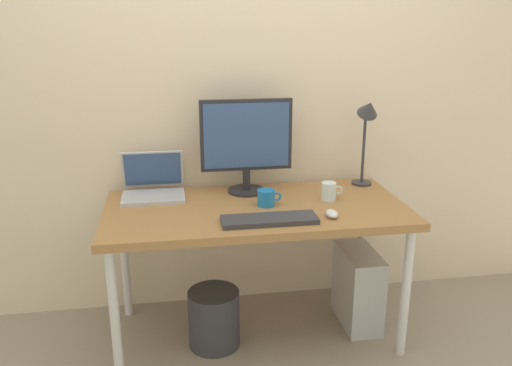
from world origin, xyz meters
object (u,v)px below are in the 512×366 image
at_px(mouse, 332,214).
at_px(coffee_mug, 266,198).
at_px(monitor, 246,141).
at_px(glass_cup, 329,191).
at_px(computer_tower, 358,288).
at_px(desk, 256,217).
at_px(laptop, 153,185).
at_px(keyboard, 269,220).
at_px(wastebasket, 214,318).
at_px(desk_lamp, 367,122).

xyz_separation_m(mouse, coffee_mug, (-0.27, 0.20, 0.02)).
distance_m(monitor, glass_cup, 0.50).
relative_size(mouse, glass_cup, 0.81).
bearing_deg(monitor, computer_tower, -20.70).
bearing_deg(coffee_mug, glass_cup, 5.48).
bearing_deg(mouse, desk, 147.34).
bearing_deg(coffee_mug, desk, 175.98).
xyz_separation_m(laptop, keyboard, (0.53, -0.47, -0.05)).
distance_m(laptop, wastebasket, 0.76).
xyz_separation_m(desk, desk_lamp, (0.64, 0.23, 0.42)).
relative_size(laptop, glass_cup, 2.89).
bearing_deg(desk_lamp, wastebasket, -160.95).
height_order(desk, glass_cup, glass_cup).
bearing_deg(desk_lamp, mouse, -125.98).
bearing_deg(mouse, desk_lamp, 54.02).
bearing_deg(glass_cup, desk_lamp, 37.82).
relative_size(mouse, coffee_mug, 0.73).
distance_m(coffee_mug, glass_cup, 0.33).
xyz_separation_m(desk_lamp, keyboard, (-0.62, -0.45, -0.35)).
bearing_deg(glass_cup, computer_tower, -4.96).
bearing_deg(keyboard, mouse, 2.80).
bearing_deg(desk_lamp, glass_cup, -142.18).
xyz_separation_m(keyboard, mouse, (0.30, 0.01, 0.01)).
relative_size(laptop, wastebasket, 1.07).
height_order(monitor, laptop, monitor).
distance_m(monitor, wastebasket, 0.92).
distance_m(monitor, coffee_mug, 0.34).
bearing_deg(glass_cup, wastebasket, -170.90).
bearing_deg(mouse, keyboard, -177.20).
height_order(monitor, mouse, monitor).
relative_size(desk, glass_cup, 13.43).
relative_size(glass_cup, wastebasket, 0.37).
relative_size(desk_lamp, computer_tower, 1.19).
height_order(monitor, desk_lamp, desk_lamp).
relative_size(monitor, keyboard, 1.13).
height_order(desk_lamp, computer_tower, desk_lamp).
relative_size(mouse, wastebasket, 0.30).
xyz_separation_m(mouse, glass_cup, (0.06, 0.24, 0.03)).
height_order(monitor, wastebasket, monitor).
height_order(coffee_mug, computer_tower, coffee_mug).
distance_m(desk_lamp, mouse, 0.64).
xyz_separation_m(desk, coffee_mug, (0.05, -0.00, 0.10)).
height_order(monitor, keyboard, monitor).
xyz_separation_m(coffee_mug, computer_tower, (0.51, 0.02, -0.55)).
relative_size(keyboard, coffee_mug, 3.58).
distance_m(monitor, computer_tower, 1.00).
relative_size(keyboard, computer_tower, 1.05).
bearing_deg(coffee_mug, mouse, -36.86).
bearing_deg(wastebasket, laptop, 130.88).
distance_m(monitor, desk_lamp, 0.66).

